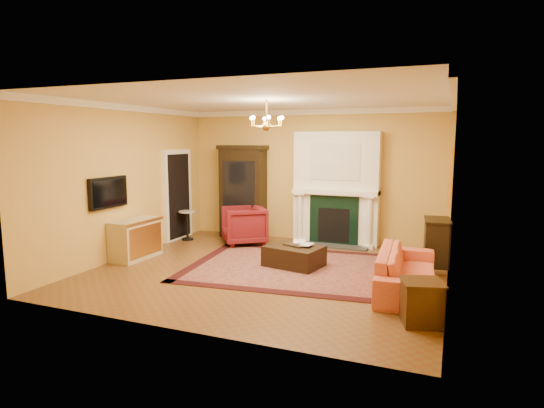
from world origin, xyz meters
The scene contains 26 objects.
floor centered at (0.00, 0.00, -0.01)m, with size 6.00×5.50×0.02m, color brown.
ceiling centered at (0.00, 0.00, 3.01)m, with size 6.00×5.50×0.02m, color white.
wall_back centered at (0.00, 2.76, 1.50)m, with size 6.00×0.02×3.00m, color #DEA94F.
wall_front centered at (0.00, -2.76, 1.50)m, with size 6.00×0.02×3.00m, color #DEA94F.
wall_left centered at (-3.01, 0.00, 1.50)m, with size 0.02×5.50×3.00m, color #DEA94F.
wall_right centered at (3.01, 0.00, 1.50)m, with size 0.02×5.50×3.00m, color #DEA94F.
fireplace centered at (0.60, 2.57, 1.19)m, with size 1.90×0.70×2.50m.
crown_molding centered at (0.00, 0.96, 2.94)m, with size 6.00×5.50×0.12m.
doorway centered at (-2.95, 1.70, 1.05)m, with size 0.08×1.05×2.10m.
tv_panel centered at (-2.95, -0.60, 1.35)m, with size 0.09×0.95×0.58m.
gilt_mirror centered at (2.97, 1.40, 1.65)m, with size 0.06×0.76×1.05m.
chandelier centered at (0.00, 0.00, 2.61)m, with size 0.63×0.55×0.53m.
oriental_rug centered at (0.44, 0.35, 0.01)m, with size 3.90×2.92×0.02m, color #460F19.
china_cabinet centered at (-1.64, 2.49, 1.05)m, with size 1.05×0.48×2.10m, color black.
wingback_armchair centered at (-1.29, 1.78, 0.46)m, with size 0.90×0.85×0.93m, color maroon.
pedestal_table centered at (-2.70, 1.67, 0.40)m, with size 0.38×0.38×0.68m.
commode centered at (-2.73, -0.15, 0.39)m, with size 0.49×1.04×0.78m, color tan.
coral_sofa centered at (2.41, -0.15, 0.42)m, with size 2.16×0.63×0.84m, color #E06847.
end_table centered at (2.72, -1.44, 0.27)m, with size 0.46×0.46×0.54m, color #38230F.
console_table centered at (2.78, 1.59, 0.42)m, with size 0.43×0.75×0.83m, color black.
leather_ottoman centered at (0.36, 0.46, 0.20)m, with size 0.99×0.72×0.37m, color black.
ottoman_tray centered at (0.37, 0.53, 0.40)m, with size 0.40×0.31×0.03m, color black.
book_a centered at (0.29, 0.60, 0.57)m, with size 0.23×0.03×0.31m, color gray.
book_b centered at (0.49, 0.53, 0.55)m, with size 0.20×0.02×0.27m, color gray.
topiary_left centered at (-0.07, 2.53, 1.46)m, with size 0.15×0.15×0.41m.
topiary_right centered at (1.12, 2.53, 1.45)m, with size 0.15×0.15×0.40m.
Camera 1 is at (3.01, -7.26, 2.32)m, focal length 30.00 mm.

